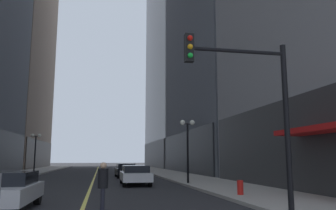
{
  "coord_description": "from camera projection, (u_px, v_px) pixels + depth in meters",
  "views": [
    {
      "loc": [
        0.62,
        -5.95,
        1.79
      ],
      "look_at": [
        7.12,
        27.51,
        7.18
      ],
      "focal_mm": 36.16,
      "sensor_mm": 36.0,
      "label": 1
    }
  ],
  "objects": [
    {
      "name": "ground_plane",
      "position": [
        96.0,
        174.0,
        39.3
      ],
      "size": [
        200.0,
        200.0,
        0.0
      ],
      "primitive_type": "plane",
      "color": "#262628"
    },
    {
      "name": "sidewalk_left",
      "position": [
        20.0,
        174.0,
        37.76
      ],
      "size": [
        4.5,
        78.0,
        0.15
      ],
      "primitive_type": "cube",
      "color": "#9E9991",
      "rests_on": "ground"
    },
    {
      "name": "sidewalk_right",
      "position": [
        165.0,
        173.0,
        40.87
      ],
      "size": [
        4.5,
        78.0,
        0.15
      ],
      "primitive_type": "cube",
      "color": "#9E9991",
      "rests_on": "ground"
    },
    {
      "name": "lane_centre_stripe",
      "position": [
        96.0,
        174.0,
        39.3
      ],
      "size": [
        0.16,
        70.0,
        0.01
      ],
      "primitive_type": "cube",
      "color": "#E5D64C",
      "rests_on": "ground"
    },
    {
      "name": "building_left_far",
      "position": [
        15.0,
        6.0,
        65.25
      ],
      "size": [
        12.43,
        26.0,
        62.11
      ],
      "color": "gray",
      "rests_on": "ground"
    },
    {
      "name": "building_right_far",
      "position": [
        187.0,
        9.0,
        72.02
      ],
      "size": [
        14.21,
        26.0,
        66.51
      ],
      "color": "gray",
      "rests_on": "ground"
    },
    {
      "name": "storefront_awning_right",
      "position": [
        320.0,
        130.0,
        14.34
      ],
      "size": [
        1.6,
        4.99,
        3.12
      ],
      "color": "#B21414",
      "rests_on": "ground"
    },
    {
      "name": "car_silver",
      "position": [
        5.0,
        189.0,
        11.83
      ],
      "size": [
        1.98,
        4.15,
        1.32
      ],
      "color": "#B7B7BC",
      "rests_on": "ground"
    },
    {
      "name": "car_white",
      "position": [
        135.0,
        174.0,
        22.97
      ],
      "size": [
        1.91,
        4.65,
        1.32
      ],
      "color": "silver",
      "rests_on": "ground"
    },
    {
      "name": "car_black",
      "position": [
        125.0,
        170.0,
        31.99
      ],
      "size": [
        1.86,
        4.72,
        1.32
      ],
      "color": "black",
      "rests_on": "ground"
    },
    {
      "name": "pedestrian_in_black_coat",
      "position": [
        103.0,
        183.0,
        11.31
      ],
      "size": [
        0.34,
        0.34,
        1.66
      ],
      "color": "black",
      "rests_on": "ground"
    },
    {
      "name": "traffic_light_near_right",
      "position": [
        255.0,
        96.0,
        10.72
      ],
      "size": [
        3.43,
        0.35,
        5.65
      ],
      "color": "black",
      "rests_on": "ground"
    },
    {
      "name": "street_lamp_left_far",
      "position": [
        36.0,
        145.0,
        36.29
      ],
      "size": [
        1.06,
        0.36,
        4.43
      ],
      "color": "black",
      "rests_on": "ground"
    },
    {
      "name": "street_lamp_right_mid",
      "position": [
        188.0,
        137.0,
        23.3
      ],
      "size": [
        1.06,
        0.36,
        4.43
      ],
      "color": "black",
      "rests_on": "ground"
    },
    {
      "name": "fire_hydrant_right",
      "position": [
        240.0,
        189.0,
        15.47
      ],
      "size": [
        0.28,
        0.28,
        0.8
      ],
      "primitive_type": "cylinder",
      "color": "red",
      "rests_on": "ground"
    }
  ]
}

